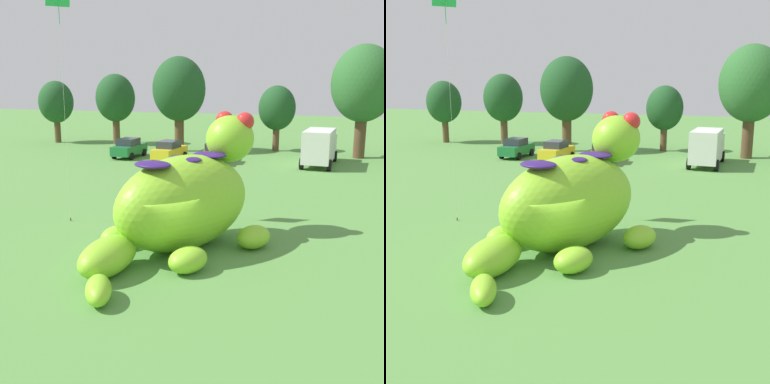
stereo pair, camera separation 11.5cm
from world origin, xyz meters
TOP-DOWN VIEW (x-y plane):
  - ground_plane at (0.00, 0.00)m, footprint 160.00×160.00m
  - giant_inflatable_creature at (0.14, 1.72)m, footprint 7.13×10.93m
  - car_green at (-12.54, 23.17)m, footprint 2.02×4.14m
  - car_yellow at (-8.49, 22.63)m, footprint 2.14×4.20m
  - car_orange at (-4.38, 22.82)m, footprint 2.20×4.23m
  - box_truck at (3.95, 24.14)m, footprint 2.62×6.50m
  - tree_far_left at (-24.60, 30.43)m, footprint 3.76×3.76m
  - tree_left at (-17.88, 31.34)m, footprint 4.17×4.17m
  - tree_mid_left at (-9.61, 28.30)m, footprint 5.05×5.05m
  - tree_centre_left at (-0.72, 31.33)m, footprint 3.53×3.53m
  - tree_centre at (6.98, 29.22)m, footprint 5.52×5.52m
  - spectator_near_inflatable at (-4.53, 15.97)m, footprint 0.38×0.26m

SIDE VIEW (x-z plane):
  - ground_plane at x=0.00m, z-range 0.00..0.00m
  - spectator_near_inflatable at x=-4.53m, z-range 0.00..1.71m
  - car_green at x=-12.54m, z-range 0.00..1.72m
  - car_yellow at x=-8.49m, z-range 0.00..1.72m
  - car_orange at x=-4.38m, z-range 0.00..1.72m
  - box_truck at x=3.95m, z-range 0.13..3.08m
  - giant_inflatable_creature at x=0.14m, z-range -0.74..4.75m
  - tree_centre_left at x=-0.72m, z-range 0.97..7.23m
  - tree_far_left at x=-24.60m, z-range 1.03..7.69m
  - tree_left at x=-17.88m, z-range 1.14..8.53m
  - tree_mid_left at x=-9.61m, z-range 1.38..10.34m
  - tree_centre at x=6.98m, z-range 1.51..11.31m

